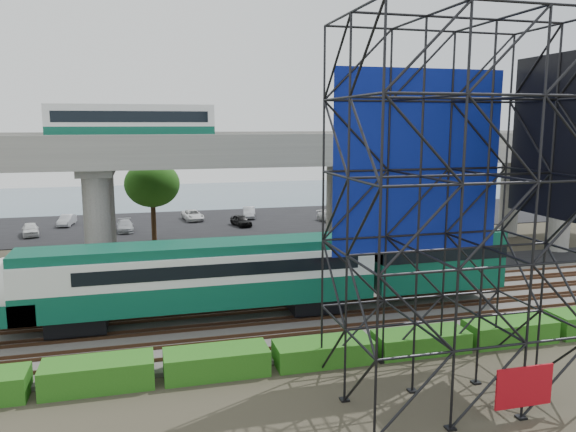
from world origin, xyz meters
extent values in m
plane|color=#474233|center=(0.00, 0.00, 0.00)|extent=(140.00, 140.00, 0.00)
cube|color=slate|center=(0.00, 2.00, 0.10)|extent=(90.00, 12.00, 0.20)
cube|color=black|center=(0.00, 10.50, 0.04)|extent=(90.00, 5.00, 0.08)
cube|color=black|center=(0.00, 34.00, 0.04)|extent=(90.00, 18.00, 0.08)
cube|color=#415D6B|center=(0.00, 56.00, 0.01)|extent=(140.00, 40.00, 0.03)
cube|color=#472D1E|center=(0.00, -2.72, 0.28)|extent=(90.00, 0.08, 0.16)
cube|color=#472D1E|center=(0.00, -1.28, 0.28)|extent=(90.00, 0.08, 0.16)
cube|color=#472D1E|center=(0.00, -0.72, 0.28)|extent=(90.00, 0.08, 0.16)
cube|color=#472D1E|center=(0.00, 0.72, 0.28)|extent=(90.00, 0.08, 0.16)
cube|color=#472D1E|center=(0.00, 1.28, 0.28)|extent=(90.00, 0.08, 0.16)
cube|color=#472D1E|center=(0.00, 2.72, 0.28)|extent=(90.00, 0.08, 0.16)
cube|color=#472D1E|center=(0.00, 3.28, 0.28)|extent=(90.00, 0.08, 0.16)
cube|color=#472D1E|center=(0.00, 4.72, 0.28)|extent=(90.00, 0.08, 0.16)
cube|color=#472D1E|center=(0.00, 5.28, 0.28)|extent=(90.00, 0.08, 0.16)
cube|color=#472D1E|center=(0.00, 6.72, 0.28)|extent=(90.00, 0.08, 0.16)
cube|color=black|center=(-10.44, 2.00, 0.81)|extent=(3.00, 2.20, 0.90)
cube|color=black|center=(2.56, 2.00, 0.81)|extent=(3.00, 2.20, 0.90)
cube|color=#0A4936|center=(-3.94, 2.00, 1.96)|extent=(19.00, 3.00, 1.40)
cube|color=silver|center=(-3.94, 2.00, 3.41)|extent=(19.00, 3.00, 1.50)
cube|color=#0A4936|center=(-3.94, 2.00, 4.41)|extent=(19.00, 2.60, 0.50)
cube|color=black|center=(-2.94, 2.00, 3.46)|extent=(15.00, 3.06, 0.70)
ellipsoid|color=silver|center=(-13.44, 2.00, 2.86)|extent=(3.60, 3.00, 3.20)
cube|color=#0A4936|center=(-13.44, 2.00, 1.81)|extent=(2.60, 3.00, 1.10)
cube|color=#0A4936|center=(10.06, 2.00, 2.96)|extent=(8.00, 3.00, 3.40)
cube|color=#9E9B93|center=(0.00, 16.00, 8.60)|extent=(80.00, 12.00, 1.20)
cube|color=#9E9B93|center=(0.00, 10.25, 9.75)|extent=(80.00, 0.50, 1.10)
cube|color=#9E9B93|center=(0.00, 21.75, 9.75)|extent=(80.00, 0.50, 1.10)
cylinder|color=#9E9B93|center=(-10.00, 12.50, 4.00)|extent=(1.80, 1.80, 8.00)
cylinder|color=#9E9B93|center=(-10.00, 19.50, 4.00)|extent=(1.80, 1.80, 8.00)
cube|color=#9E9B93|center=(-10.00, 16.00, 7.70)|extent=(2.40, 9.00, 0.60)
cylinder|color=#9E9B93|center=(10.00, 12.50, 4.00)|extent=(1.80, 1.80, 8.00)
cylinder|color=#9E9B93|center=(10.00, 19.50, 4.00)|extent=(1.80, 1.80, 8.00)
cube|color=#9E9B93|center=(10.00, 16.00, 7.70)|extent=(2.40, 9.00, 0.60)
cylinder|color=#9E9B93|center=(28.00, 12.50, 4.00)|extent=(1.80, 1.80, 8.00)
cylinder|color=#9E9B93|center=(28.00, 19.50, 4.00)|extent=(1.80, 1.80, 8.00)
cube|color=#9E9B93|center=(28.00, 16.00, 7.70)|extent=(2.40, 9.00, 0.60)
cube|color=black|center=(-7.42, 16.00, 9.55)|extent=(12.00, 2.50, 0.70)
cube|color=#0A4936|center=(-7.42, 16.00, 10.35)|extent=(12.00, 2.50, 0.90)
cube|color=silver|center=(-7.42, 16.00, 11.45)|extent=(12.00, 2.50, 1.30)
cube|color=black|center=(-7.42, 16.00, 11.50)|extent=(11.00, 2.56, 0.80)
cube|color=silver|center=(-7.42, 16.00, 12.25)|extent=(12.00, 2.40, 0.30)
cube|color=navy|center=(5.18, -4.95, 9.30)|extent=(8.10, 0.08, 8.25)
cube|color=black|center=(9.73, -8.00, 10.50)|extent=(0.06, 5.40, 6.75)
cube|color=#A60B15|center=(6.68, -11.05, 1.30)|extent=(2.40, 0.08, 1.60)
cube|color=black|center=(5.18, -8.00, 0.04)|extent=(9.36, 6.36, 0.08)
cube|color=#205C15|center=(-9.00, -4.30, 0.60)|extent=(4.60, 1.80, 1.20)
cube|color=#205C15|center=(-4.00, -4.30, 0.58)|extent=(4.60, 1.80, 1.15)
cube|color=#205C15|center=(1.00, -4.30, 0.52)|extent=(4.60, 1.80, 1.03)
cube|color=#205C15|center=(6.00, -4.30, 0.51)|extent=(4.60, 1.80, 1.01)
cube|color=#205C15|center=(11.00, -4.30, 0.56)|extent=(4.60, 1.80, 1.12)
cylinder|color=#382314|center=(14.00, 12.50, 2.40)|extent=(0.44, 0.44, 4.80)
ellipsoid|color=#205C15|center=(14.00, 12.50, 5.60)|extent=(4.94, 4.94, 4.18)
cylinder|color=#382314|center=(-6.00, 24.00, 2.40)|extent=(0.44, 0.44, 4.80)
ellipsoid|color=#205C15|center=(-6.00, 24.00, 5.60)|extent=(4.94, 4.94, 4.18)
imported|color=black|center=(-13.93, 10.27, 0.87)|extent=(5.77, 2.79, 1.59)
imported|color=silver|center=(-17.70, 31.00, 0.71)|extent=(2.17, 3.92, 1.26)
imported|color=#B8BBC1|center=(-14.94, 36.00, 0.66)|extent=(1.76, 3.68, 1.17)
imported|color=#AEB0B6|center=(-8.75, 31.00, 0.65)|extent=(1.80, 3.98, 1.13)
imported|color=white|center=(-1.44, 36.00, 0.65)|extent=(2.49, 4.36, 1.15)
imported|color=black|center=(3.27, 31.00, 0.67)|extent=(2.17, 3.68, 1.18)
imported|color=#A9ABB1|center=(5.09, 36.00, 0.71)|extent=(1.91, 3.96, 1.25)
imported|color=silver|center=(13.36, 31.00, 0.65)|extent=(2.35, 4.17, 1.14)
imported|color=#A9ABB1|center=(18.73, 36.00, 0.64)|extent=(2.02, 4.09, 1.12)
camera|label=1|loc=(-6.86, -27.84, 11.07)|focal=35.00mm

